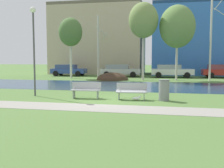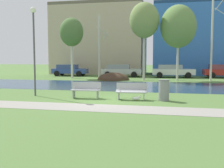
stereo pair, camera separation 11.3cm
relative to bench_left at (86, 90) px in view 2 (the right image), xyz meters
The scene contains 19 objects.
ground_plane 9.41m from the bench_left, 82.35° to the left, with size 120.00×120.00×0.00m, color #517538.
paved_path_strip 3.02m from the bench_left, 65.22° to the right, with size 60.00×1.83×0.01m, color gray.
river_band 7.19m from the bench_left, 79.96° to the left, with size 80.00×7.64×0.01m, color #284256.
soil_mound 12.71m from the bench_left, 95.48° to the left, with size 3.13×3.12×1.46m, color #423021.
bench_left is the anchor object (origin of this frame).
bench_right 2.49m from the bench_left, ahead, with size 1.64×0.70×0.87m.
trash_bin 4.15m from the bench_left, ahead, with size 0.56×0.56×1.08m.
seagull 2.83m from the bench_left, ahead, with size 0.47×0.17×0.27m.
streetlamp 4.30m from the bench_left, behind, with size 0.32×0.32×5.02m.
birch_far_left 15.80m from the bench_left, 113.33° to the left, with size 2.49×2.49×6.38m.
birch_left 14.09m from the bench_left, 101.93° to the left, with size 1.25×2.07×6.48m.
birch_center_left 13.79m from the bench_left, 81.87° to the left, with size 2.82×2.82×7.42m.
birch_center 14.95m from the bench_left, 69.58° to the left, with size 3.39×3.39×7.18m.
birch_center_right 16.13m from the bench_left, 58.78° to the left, with size 1.42×2.59×9.30m.
parked_van_nearest_blue 18.95m from the bench_left, 113.75° to the left, with size 4.18×2.25×1.37m.
parked_sedan_second_silver 17.26m from the bench_left, 94.43° to the left, with size 4.62×2.20×1.41m.
parked_hatch_third_white 17.75m from the bench_left, 75.36° to the left, with size 4.66×2.16×1.42m.
building_beige_block 24.54m from the bench_left, 103.02° to the left, with size 12.20×7.19×9.38m.
building_blue_store 26.24m from the bench_left, 68.23° to the left, with size 15.03×7.90×9.03m.
Camera 2 is at (3.37, -13.68, 2.20)m, focal length 44.91 mm.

